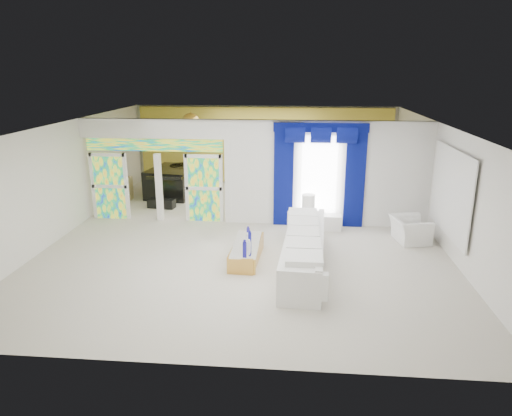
# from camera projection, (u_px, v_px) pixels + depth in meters

# --- Properties ---
(floor) EXTENTS (12.00, 12.00, 0.00)m
(floor) POSITION_uv_depth(u_px,v_px,m) (249.00, 233.00, 12.87)
(floor) COLOR #B7AF9E
(floor) RESTS_ON ground
(dividing_wall) EXTENTS (5.70, 0.18, 3.00)m
(dividing_wall) POSITION_uv_depth(u_px,v_px,m) (328.00, 174.00, 13.21)
(dividing_wall) COLOR white
(dividing_wall) RESTS_ON ground
(dividing_header) EXTENTS (4.30, 0.18, 0.55)m
(dividing_header) POSITION_uv_depth(u_px,v_px,m) (153.00, 128.00, 13.28)
(dividing_header) COLOR white
(dividing_header) RESTS_ON dividing_wall
(stained_panel_left) EXTENTS (0.95, 0.04, 2.00)m
(stained_panel_left) POSITION_uv_depth(u_px,v_px,m) (110.00, 186.00, 13.90)
(stained_panel_left) COLOR #994C3F
(stained_panel_left) RESTS_ON ground
(stained_panel_right) EXTENTS (0.95, 0.04, 2.00)m
(stained_panel_right) POSITION_uv_depth(u_px,v_px,m) (204.00, 188.00, 13.65)
(stained_panel_right) COLOR #994C3F
(stained_panel_right) RESTS_ON ground
(stained_transom) EXTENTS (4.00, 0.05, 0.35)m
(stained_transom) POSITION_uv_depth(u_px,v_px,m) (154.00, 145.00, 13.41)
(stained_transom) COLOR #994C3F
(stained_transom) RESTS_ON dividing_header
(window_pane) EXTENTS (1.00, 0.02, 2.30)m
(window_pane) POSITION_uv_depth(u_px,v_px,m) (319.00, 176.00, 13.15)
(window_pane) COLOR white
(window_pane) RESTS_ON dividing_wall
(blue_drape_left) EXTENTS (0.55, 0.10, 2.80)m
(blue_drape_left) POSITION_uv_depth(u_px,v_px,m) (284.00, 178.00, 13.22)
(blue_drape_left) COLOR #040A4B
(blue_drape_left) RESTS_ON ground
(blue_drape_right) EXTENTS (0.55, 0.10, 2.80)m
(blue_drape_right) POSITION_uv_depth(u_px,v_px,m) (355.00, 179.00, 13.05)
(blue_drape_right) COLOR #040A4B
(blue_drape_right) RESTS_ON ground
(blue_pelmet) EXTENTS (2.60, 0.12, 0.25)m
(blue_pelmet) POSITION_uv_depth(u_px,v_px,m) (321.00, 127.00, 12.72)
(blue_pelmet) COLOR #040A4B
(blue_pelmet) RESTS_ON dividing_wall
(wall_mirror) EXTENTS (0.04, 2.70, 1.90)m
(wall_mirror) POSITION_uv_depth(u_px,v_px,m) (452.00, 192.00, 11.05)
(wall_mirror) COLOR white
(wall_mirror) RESTS_ON ground
(gold_curtains) EXTENTS (9.70, 0.12, 2.90)m
(gold_curtains) POSITION_uv_depth(u_px,v_px,m) (265.00, 145.00, 18.06)
(gold_curtains) COLOR gold
(gold_curtains) RESTS_ON ground
(white_sofa) EXTENTS (1.09, 4.03, 0.76)m
(white_sofa) POSITION_uv_depth(u_px,v_px,m) (304.00, 251.00, 10.61)
(white_sofa) COLOR white
(white_sofa) RESTS_ON ground
(coffee_table) EXTENTS (0.69, 1.80, 0.39)m
(coffee_table) POSITION_uv_depth(u_px,v_px,m) (247.00, 252.00, 11.06)
(coffee_table) COLOR gold
(coffee_table) RESTS_ON ground
(console_table) EXTENTS (1.27, 0.43, 0.42)m
(console_table) POSITION_uv_depth(u_px,v_px,m) (318.00, 222.00, 13.17)
(console_table) COLOR white
(console_table) RESTS_ON ground
(table_lamp) EXTENTS (0.36, 0.36, 0.58)m
(table_lamp) POSITION_uv_depth(u_px,v_px,m) (308.00, 205.00, 13.05)
(table_lamp) COLOR white
(table_lamp) RESTS_ON console_table
(armchair) EXTENTS (1.03, 1.13, 0.64)m
(armchair) POSITION_uv_depth(u_px,v_px,m) (410.00, 230.00, 12.19)
(armchair) COLOR white
(armchair) RESTS_ON ground
(grand_piano) EXTENTS (1.75, 2.14, 0.99)m
(grand_piano) POSITION_uv_depth(u_px,v_px,m) (174.00, 182.00, 16.62)
(grand_piano) COLOR black
(grand_piano) RESTS_ON ground
(piano_bench) EXTENTS (0.91, 0.46, 0.29)m
(piano_bench) POSITION_uv_depth(u_px,v_px,m) (162.00, 203.00, 15.19)
(piano_bench) COLOR black
(piano_bench) RESTS_ON ground
(tv_console) EXTENTS (0.57, 0.53, 0.80)m
(tv_console) POSITION_uv_depth(u_px,v_px,m) (123.00, 189.00, 16.02)
(tv_console) COLOR #A77953
(tv_console) RESTS_ON ground
(chandelier) EXTENTS (0.60, 0.60, 0.60)m
(chandelier) POSITION_uv_depth(u_px,v_px,m) (191.00, 122.00, 15.54)
(chandelier) COLOR gold
(chandelier) RESTS_ON ceiling
(decanters) EXTENTS (0.19, 1.16, 0.29)m
(decanters) POSITION_uv_depth(u_px,v_px,m) (248.00, 240.00, 10.95)
(decanters) COLOR #1F1596
(decanters) RESTS_ON coffee_table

